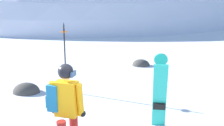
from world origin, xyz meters
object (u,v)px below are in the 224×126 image
Objects in this scene: spare_snowboard at (160,92)px; piste_marker_near at (65,53)px; snowboarder_main at (66,111)px; rock_dark at (26,92)px; rock_mid at (141,65)px.

spare_snowboard is 3.28m from piste_marker_near.
piste_marker_near is at bearing 107.66° from snowboarder_main.
rock_dark is at bearing 155.22° from spare_snowboard.
piste_marker_near is (-2.62, 1.94, 0.33)m from spare_snowboard.
rock_mid is at bearing 96.80° from spare_snowboard.
piste_marker_near is (-1.07, 3.36, 0.22)m from snowboarder_main.
snowboarder_main is 2.63× the size of rock_mid.
snowboarder_main is 6.86m from rock_mid.
snowboarder_main is 0.91× the size of piste_marker_near.
snowboarder_main reaches higher than rock_dark.
snowboarder_main reaches higher than rock_mid.
snowboarder_main is 1.14× the size of spare_snowboard.
rock_dark reaches higher than rock_mid.
piste_marker_near is 4.08m from rock_mid.
spare_snowboard reaches higher than rock_mid.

